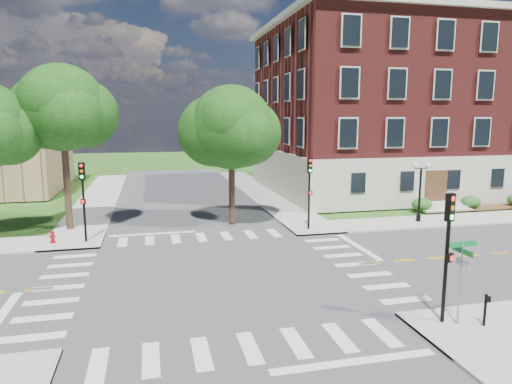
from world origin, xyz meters
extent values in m
plane|color=#285518|center=(0.00, 0.00, 0.00)|extent=(160.00, 160.00, 0.00)
cube|color=#3D3D3F|center=(0.00, 0.00, 0.01)|extent=(90.00, 12.00, 0.01)
cube|color=#3D3D3F|center=(0.00, 0.00, 0.01)|extent=(12.00, 90.00, 0.01)
cube|color=#9E9B93|center=(23.00, 7.75, 0.06)|extent=(34.00, 3.50, 0.12)
cube|color=#9E9B93|center=(7.75, 23.00, 0.06)|extent=(3.50, 34.00, 0.12)
cube|color=#9E9B93|center=(-7.75, 23.00, 0.06)|extent=(3.50, 34.00, 0.12)
cube|color=silver|center=(8.80, 3.00, 0.00)|extent=(0.40, 5.50, 0.00)
cube|color=#BDB7A7|center=(24.00, 22.00, 2.22)|extent=(30.00, 20.00, 4.20)
cube|color=maroon|center=(24.00, 22.00, 10.22)|extent=(29.55, 19.70, 11.80)
cube|color=#BDB7A7|center=(24.00, 22.00, 16.37)|extent=(30.60, 20.60, 0.50)
cube|color=#472D19|center=(20.00, 11.96, 1.82)|extent=(2.00, 0.10, 2.80)
cylinder|color=#332719|center=(-8.43, 11.11, 2.73)|extent=(0.44, 0.44, 5.21)
sphere|color=#16390F|center=(-8.43, 11.11, 8.16)|extent=(5.65, 5.65, 5.65)
cylinder|color=#332719|center=(2.55, 10.31, 2.04)|extent=(0.44, 0.44, 3.84)
sphere|color=#16390F|center=(2.55, 10.31, 6.86)|extent=(5.80, 5.80, 5.80)
cylinder|color=black|center=(7.28, -7.12, 2.02)|extent=(0.14, 0.14, 3.80)
cube|color=black|center=(7.28, -7.12, 4.42)|extent=(0.38, 0.33, 1.00)
cylinder|color=red|center=(7.28, -7.25, 4.75)|extent=(0.18, 0.12, 0.18)
cylinder|color=orange|center=(7.28, -7.25, 4.42)|extent=(0.18, 0.12, 0.18)
cylinder|color=#19E533|center=(7.28, -7.25, 4.09)|extent=(0.18, 0.12, 0.18)
cube|color=black|center=(7.28, -7.30, 2.62)|extent=(0.32, 0.23, 0.30)
cylinder|color=black|center=(7.22, 7.30, 2.02)|extent=(0.14, 0.14, 3.80)
cube|color=black|center=(7.22, 7.30, 4.42)|extent=(0.34, 0.25, 1.00)
cylinder|color=red|center=(7.22, 7.17, 4.75)|extent=(0.18, 0.07, 0.18)
cylinder|color=orange|center=(7.22, 7.17, 4.42)|extent=(0.18, 0.07, 0.18)
cylinder|color=#19E533|center=(7.22, 7.17, 4.09)|extent=(0.18, 0.07, 0.18)
cube|color=black|center=(7.22, 7.12, 2.62)|extent=(0.31, 0.15, 0.30)
cylinder|color=black|center=(-6.94, 7.45, 2.02)|extent=(0.14, 0.14, 3.80)
cube|color=black|center=(-6.94, 7.45, 4.42)|extent=(0.37, 0.30, 1.00)
cylinder|color=red|center=(-6.94, 7.32, 4.75)|extent=(0.19, 0.10, 0.18)
cylinder|color=orange|center=(-6.94, 7.32, 4.42)|extent=(0.19, 0.10, 0.18)
cylinder|color=#19E533|center=(-6.94, 7.32, 4.09)|extent=(0.19, 0.10, 0.18)
cube|color=black|center=(-6.94, 7.27, 2.62)|extent=(0.32, 0.20, 0.30)
cylinder|color=black|center=(15.74, 7.70, 0.37)|extent=(0.32, 0.32, 0.50)
cylinder|color=black|center=(15.74, 7.70, 2.02)|extent=(0.16, 0.16, 3.80)
cube|color=black|center=(15.74, 7.70, 3.97)|extent=(1.00, 0.06, 0.06)
sphere|color=white|center=(15.24, 7.70, 4.17)|extent=(0.36, 0.36, 0.36)
sphere|color=white|center=(16.24, 7.70, 4.17)|extent=(0.36, 0.36, 0.36)
cylinder|color=gray|center=(7.71, -7.39, 1.67)|extent=(0.07, 0.07, 3.10)
cube|color=#0D6E31|center=(7.71, -7.39, 3.12)|extent=(1.10, 0.03, 0.20)
cube|color=#0D6E31|center=(7.71, -7.39, 2.87)|extent=(0.03, 1.10, 0.20)
cube|color=silver|center=(7.76, -7.39, 2.42)|extent=(0.03, 0.75, 0.25)
cylinder|color=black|center=(8.55, -7.75, 0.72)|extent=(0.10, 0.10, 1.20)
cube|color=black|center=(8.55, -7.87, 1.17)|extent=(0.14, 0.08, 0.22)
cylinder|color=#9E0C0D|center=(-8.84, 7.58, 0.17)|extent=(0.32, 0.32, 0.10)
cylinder|color=#9E0C0D|center=(-8.84, 7.58, 0.42)|extent=(0.22, 0.22, 0.60)
sphere|color=#9E0C0D|center=(-8.84, 7.58, 0.75)|extent=(0.24, 0.24, 0.24)
cylinder|color=#9E0C0D|center=(-8.84, 7.58, 0.50)|extent=(0.35, 0.12, 0.12)
cylinder|color=#9E0C0D|center=(-8.84, 7.58, 0.50)|extent=(0.12, 0.35, 0.12)
camera|label=1|loc=(-3.00, -20.94, 7.58)|focal=32.00mm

